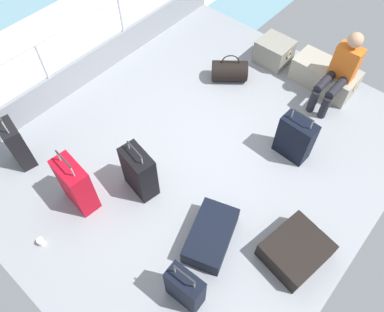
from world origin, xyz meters
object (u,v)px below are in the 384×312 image
Objects in this scene: cargo_crate_1 at (313,69)px; suitcase_3 at (211,235)px; suitcase_1 at (76,185)px; duffel_bag at (229,71)px; cargo_crate_2 at (338,83)px; suitcase_4 at (295,138)px; paper_cup at (41,242)px; passenger_seated at (340,70)px; suitcase_5 at (139,172)px; cargo_crate_0 at (274,52)px; suitcase_0 at (185,288)px; suitcase_2 at (296,250)px; suitcase_6 at (16,144)px.

cargo_crate_1 is 3.09m from suitcase_3.
duffel_bag is (0.03, 2.83, -0.19)m from suitcase_1.
cargo_crate_2 is 1.40m from suitcase_4.
paper_cup is at bearing -88.88° from duffel_bag.
passenger_seated is 2.87m from suitcase_3.
suitcase_4 is at bearing 64.14° from paper_cup.
suitcase_5 is (0.41, 0.60, -0.02)m from suitcase_1.
suitcase_5 is at bearing -88.04° from cargo_crate_0.
passenger_seated is 1.48× the size of suitcase_0.
suitcase_2 is 1.22× the size of duffel_bag.
duffel_bag is at bearing 70.33° from suitcase_6.
suitcase_0 reaches higher than cargo_crate_1.
cargo_crate_0 is 1.09m from cargo_crate_2.
suitcase_3 is at bearing 106.83° from suitcase_0.
suitcase_2 reaches higher than suitcase_3.
suitcase_0 is at bearing 1.75° from suitcase_6.
suitcase_1 reaches higher than duffel_bag.
cargo_crate_0 is at bearing 85.20° from suitcase_1.
suitcase_0 is 3.30m from duffel_bag.
suitcase_2 is (0.60, 1.11, -0.15)m from suitcase_0.
cargo_crate_2 reaches higher than suitcase_3.
passenger_seated is at bearing 110.44° from suitcase_2.
suitcase_4 is at bearing 123.76° from suitcase_2.
suitcase_5 is at bearing 55.85° from suitcase_1.
suitcase_1 is at bearing -123.78° from suitcase_4.
suitcase_0 is 0.91× the size of suitcase_5.
suitcase_6 is (-2.70, -0.08, 0.05)m from suitcase_0.
passenger_seated is 3.73m from suitcase_1.
cargo_crate_0 is at bearing 131.27° from suitcase_4.
suitcase_0 reaches higher than cargo_crate_0.
suitcase_0 is at bearing -26.23° from suitcase_5.
suitcase_4 reaches higher than cargo_crate_2.
passenger_seated is at bearing -26.54° from cargo_crate_1.
suitcase_4 is 1.25× the size of duffel_bag.
cargo_crate_0 is at bearing 128.00° from suitcase_2.
suitcase_4 is at bearing -85.00° from passenger_seated.
suitcase_5 reaches higher than suitcase_0.
suitcase_5 reaches higher than suitcase_3.
suitcase_5 is 1.30× the size of duffel_bag.
suitcase_1 reaches higher than cargo_crate_0.
suitcase_6 is at bearing -122.88° from cargo_crate_2.
cargo_crate_0 is 3.89m from suitcase_0.
suitcase_4 is 1.59m from duffel_bag.
paper_cup is at bearing -141.56° from suitcase_2.
suitcase_6 reaches higher than suitcase_5.
passenger_seated is at bearing 94.66° from suitcase_0.
paper_cup is (-0.87, -4.32, -0.13)m from cargo_crate_1.
suitcase_5 is (-1.08, -0.02, 0.21)m from suitcase_3.
suitcase_3 is 8.25× the size of paper_cup.
suitcase_1 is (-0.97, -3.66, 0.17)m from cargo_crate_1.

